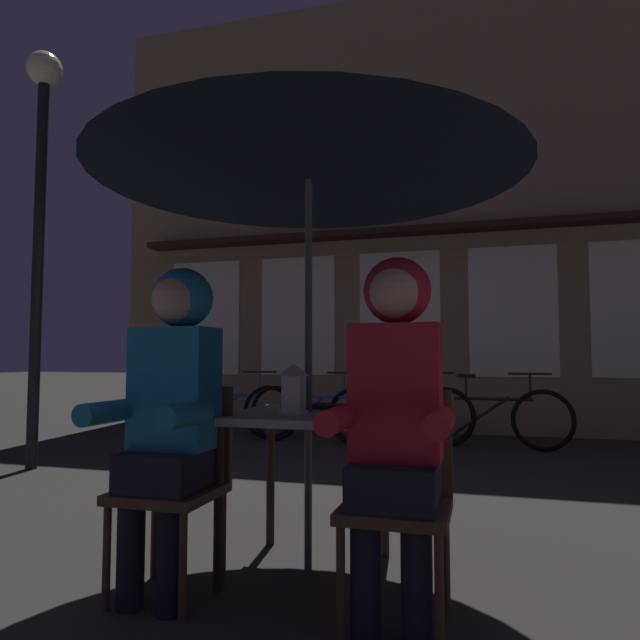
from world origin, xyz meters
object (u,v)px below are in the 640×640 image
Objects in this scene: chair_left at (177,475)px; bicycle_nearest at (230,410)px; person_right_hooded at (395,398)px; chair_right at (398,490)px; street_lamp at (41,173)px; bicycle_fourth at (493,417)px; patio_umbrella at (309,142)px; person_left_hooded at (172,393)px; cafe_table at (308,434)px; lantern at (294,388)px; bicycle_third at (401,414)px; book at (328,406)px.

bicycle_nearest is at bearing 112.47° from chair_left.
chair_right is at bearing 90.00° from person_right_hooded.
street_lamp reaches higher than bicycle_fourth.
patio_umbrella reaches higher than bicycle_fourth.
chair_right is at bearing 3.39° from person_left_hooded.
cafe_table is 0.62m from chair_right.
lantern is 0.17× the size of person_right_hooded.
bicycle_third is at bearing 37.80° from street_lamp.
bicycle_third is at bearing 91.68° from patio_umbrella.
lantern is at bearing 148.70° from person_right_hooded.
lantern reaches higher than book.
cafe_table is 0.85× the size of chair_left.
book is (2.28, -3.68, 0.41)m from bicycle_nearest.
person_right_hooded is 0.83× the size of bicycle_fourth.
patio_umbrella is at bearing -88.32° from bicycle_third.
person_left_hooded is at bearing -114.86° from book.
chair_right is at bearing -37.12° from book.
patio_umbrella is 1.68m from chair_left.
chair_right is 4.35× the size of book.
bicycle_nearest is 1.02× the size of bicycle_third.
bicycle_nearest and bicycle_fourth have the same top height.
person_left_hooded is 4.44m from bicycle_third.
chair_left is at bearing -37.16° from street_lamp.
chair_left reaches higher than bicycle_third.
chair_left is at bearing -142.45° from cafe_table.
bicycle_third is at bearing 107.81° from book.
person_left_hooded is (-0.00, -0.06, 0.36)m from chair_left.
lantern is at bearing -89.31° from book.
chair_right is 0.62× the size of person_right_hooded.
lantern is 0.34m from book.
chair_right is 0.76m from book.
person_right_hooded reaches higher than bicycle_third.
person_left_hooded reaches higher than bicycle_fourth.
person_left_hooded reaches higher than chair_left.
street_lamp reaches higher than person_left_hooded.
person_right_hooded is at bearing -31.30° from lantern.
lantern is at bearing -102.87° from bicycle_fourth.
bicycle_third is at bearing 91.68° from cafe_table.
bicycle_nearest is 3.13m from bicycle_fourth.
person_left_hooded is at bearing -37.94° from street_lamp.
person_left_hooded is at bearing -90.00° from chair_left.
street_lamp is at bearing -149.98° from bicycle_fourth.
chair_right is 0.52× the size of bicycle_nearest.
person_left_hooded and person_right_hooded have the same top height.
person_left_hooded is 0.36× the size of street_lamp.
chair_left is (-0.48, -0.37, -1.57)m from patio_umbrella.
person_right_hooded is at bearing -41.57° from patio_umbrella.
person_right_hooded reaches higher than bicycle_fourth.
lantern is 4.59m from bicycle_nearest.
bicycle_third is (-0.60, 4.34, -0.14)m from chair_right.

